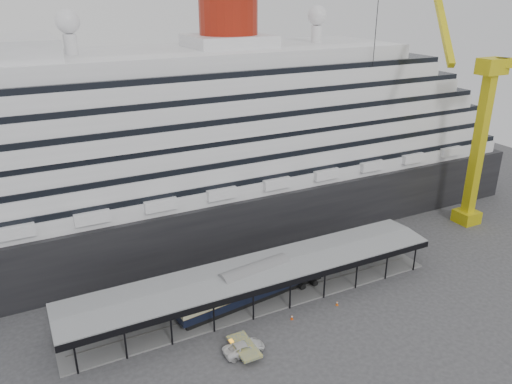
# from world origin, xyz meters

# --- Properties ---
(ground) EXTENTS (200.00, 200.00, 0.00)m
(ground) POSITION_xyz_m (0.00, 0.00, 0.00)
(ground) COLOR #373739
(ground) RESTS_ON ground
(cruise_ship) EXTENTS (130.00, 30.00, 43.90)m
(cruise_ship) POSITION_xyz_m (0.05, 32.00, 18.35)
(cruise_ship) COLOR black
(cruise_ship) RESTS_ON ground
(platform_canopy) EXTENTS (56.00, 9.18, 5.30)m
(platform_canopy) POSITION_xyz_m (0.00, 5.00, 2.36)
(platform_canopy) COLOR slate
(platform_canopy) RESTS_ON ground
(crane_yellow) EXTENTS (23.83, 18.78, 47.60)m
(crane_yellow) POSITION_xyz_m (47.06, 10.54, 19.96)
(crane_yellow) COLOR gold
(crane_yellow) RESTS_ON ground
(port_truck) EXTENTS (5.31, 2.47, 1.47)m
(port_truck) POSITION_xyz_m (-6.97, -4.64, 0.74)
(port_truck) COLOR silver
(port_truck) RESTS_ON ground
(pullman_carriage) EXTENTS (24.51, 6.12, 23.87)m
(pullman_carriage) POSITION_xyz_m (-0.64, 5.00, 2.88)
(pullman_carriage) COLOR black
(pullman_carriage) RESTS_ON ground
(traffic_cone_left) EXTENTS (0.52, 0.52, 0.84)m
(traffic_cone_left) POSITION_xyz_m (-6.28, -3.46, 0.42)
(traffic_cone_left) COLOR #DA580C
(traffic_cone_left) RESTS_ON ground
(traffic_cone_mid) EXTENTS (0.50, 0.50, 0.75)m
(traffic_cone_mid) POSITION_xyz_m (1.83, -1.47, 0.37)
(traffic_cone_mid) COLOR #CE430B
(traffic_cone_mid) RESTS_ON ground
(traffic_cone_right) EXTENTS (0.43, 0.43, 0.72)m
(traffic_cone_right) POSITION_xyz_m (9.31, -1.55, 0.36)
(traffic_cone_right) COLOR #DA590C
(traffic_cone_right) RESTS_ON ground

